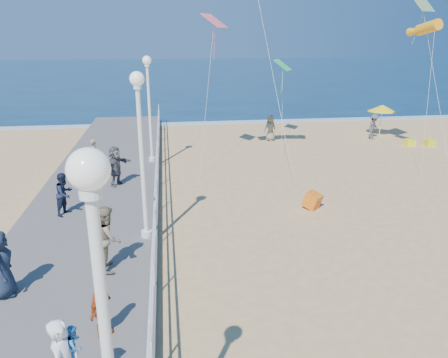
{
  "coord_description": "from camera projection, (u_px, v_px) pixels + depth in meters",
  "views": [
    {
      "loc": [
        -4.57,
        -13.27,
        6.79
      ],
      "look_at": [
        -2.5,
        2.0,
        1.6
      ],
      "focal_mm": 35.0,
      "sensor_mm": 36.0,
      "label": 1
    }
  ],
  "objects": [
    {
      "name": "spectator_3",
      "position": [
        101.0,
        308.0,
        9.46
      ],
      "size": [
        0.6,
        0.9,
        1.42
      ],
      "primitive_type": "imported",
      "rotation": [
        0.0,
        0.0,
        1.23
      ],
      "color": "#BB4617",
      "rests_on": "boardwalk"
    },
    {
      "name": "ocean",
      "position": [
        190.0,
        73.0,
        76.26
      ],
      "size": [
        160.0,
        90.0,
        0.05
      ],
      "primitive_type": "cube",
      "color": "#0B2847",
      "rests_on": "ground"
    },
    {
      "name": "ground",
      "position": [
        303.0,
        237.0,
        15.21
      ],
      "size": [
        160.0,
        160.0,
        0.0
      ],
      "primitive_type": "plane",
      "color": "tan",
      "rests_on": "ground"
    },
    {
      "name": "spectator_4",
      "position": [
        1.0,
        264.0,
        10.91
      ],
      "size": [
        0.72,
        0.96,
        1.78
      ],
      "primitive_type": "imported",
      "rotation": [
        0.0,
        0.0,
        1.76
      ],
      "color": "#192438",
      "rests_on": "boardwalk"
    },
    {
      "name": "lamp_post_mid",
      "position": [
        141.0,
        140.0,
        13.37
      ],
      "size": [
        0.44,
        0.44,
        5.32
      ],
      "color": "white",
      "rests_on": "boardwalk"
    },
    {
      "name": "beach_walker_a",
      "position": [
        374.0,
        127.0,
        28.95
      ],
      "size": [
        1.24,
        1.15,
        1.68
      ],
      "primitive_type": "imported",
      "rotation": [
        0.0,
        0.0,
        0.65
      ],
      "color": "#504F53",
      "rests_on": "ground"
    },
    {
      "name": "spectator_5",
      "position": [
        116.0,
        166.0,
        18.96
      ],
      "size": [
        1.32,
        1.65,
        1.75
      ],
      "primitive_type": "imported",
      "rotation": [
        0.0,
        0.0,
        1.0
      ],
      "color": "#545358",
      "rests_on": "boardwalk"
    },
    {
      "name": "kite_diamond_multi",
      "position": [
        422.0,
        1.0,
        22.36
      ],
      "size": [
        1.65,
        1.52,
        1.01
      ],
      "primitive_type": "cube",
      "rotation": [
        0.82,
        0.0,
        0.56
      ],
      "color": "blue"
    },
    {
      "name": "lamp_post_far",
      "position": [
        149.0,
        98.0,
        21.82
      ],
      "size": [
        0.44,
        0.44,
        5.32
      ],
      "color": "white",
      "rests_on": "boardwalk"
    },
    {
      "name": "boardwalk",
      "position": [
        80.0,
        246.0,
        14.2
      ],
      "size": [
        5.0,
        44.0,
        0.4
      ],
      "primitive_type": "cube",
      "color": "slate",
      "rests_on": "ground"
    },
    {
      "name": "kite_diamond_green",
      "position": [
        283.0,
        65.0,
        27.85
      ],
      "size": [
        1.42,
        1.49,
        0.68
      ],
      "primitive_type": "cube",
      "rotation": [
        0.61,
        0.0,
        1.02
      ],
      "color": "#2AC561"
    },
    {
      "name": "spectator_6",
      "position": [
        95.0,
        154.0,
        21.24
      ],
      "size": [
        0.43,
        0.59,
        1.51
      ],
      "primitive_type": "imported",
      "rotation": [
        0.0,
        0.0,
        1.7
      ],
      "color": "gray",
      "rests_on": "boardwalk"
    },
    {
      "name": "kite_windsock",
      "position": [
        428.0,
        27.0,
        21.86
      ],
      "size": [
        0.95,
        2.36,
        1.01
      ],
      "primitive_type": "cylinder",
      "rotation": [
        1.36,
        0.0,
        0.17
      ],
      "color": "#FFA115"
    },
    {
      "name": "kite_diamond_pink",
      "position": [
        214.0,
        21.0,
        21.74
      ],
      "size": [
        1.49,
        1.56,
        0.69
      ],
      "primitive_type": "cube",
      "rotation": [
        0.59,
        0.0,
        1.01
      ],
      "color": "#FF5D6A"
    },
    {
      "name": "spectator_7",
      "position": [
        65.0,
        194.0,
        15.93
      ],
      "size": [
        0.89,
        0.96,
        1.59
      ],
      "primitive_type": "imported",
      "rotation": [
        0.0,
        0.0,
        1.1
      ],
      "color": "#192039",
      "rests_on": "boardwalk"
    },
    {
      "name": "beach_umbrella",
      "position": [
        382.0,
        108.0,
        29.59
      ],
      "size": [
        1.9,
        1.9,
        2.14
      ],
      "color": "white",
      "rests_on": "ground"
    },
    {
      "name": "box_kite",
      "position": [
        312.0,
        202.0,
        17.59
      ],
      "size": [
        0.89,
        0.89,
        0.74
      ],
      "primitive_type": "cube",
      "rotation": [
        0.31,
        0.0,
        0.75
      ],
      "color": "red",
      "rests_on": "ground"
    },
    {
      "name": "beach_chair_right",
      "position": [
        430.0,
        142.0,
        27.52
      ],
      "size": [
        0.55,
        0.55,
        0.4
      ],
      "primitive_type": "cube",
      "color": "yellow",
      "rests_on": "ground"
    },
    {
      "name": "railing",
      "position": [
        155.0,
        212.0,
        14.17
      ],
      "size": [
        0.05,
        42.0,
        0.55
      ],
      "color": "white",
      "rests_on": "boardwalk"
    },
    {
      "name": "spectator_1",
      "position": [
        108.0,
        238.0,
        12.17
      ],
      "size": [
        0.83,
        1.0,
        1.88
      ],
      "primitive_type": "imported",
      "rotation": [
        0.0,
        0.0,
        1.7
      ],
      "color": "gray",
      "rests_on": "boardwalk"
    },
    {
      "name": "toddler_held",
      "position": [
        74.0,
        345.0,
        7.55
      ],
      "size": [
        0.36,
        0.43,
        0.79
      ],
      "primitive_type": "imported",
      "rotation": [
        0.0,
        0.0,
        1.4
      ],
      "color": "#388CD3",
      "rests_on": "boardwalk"
    },
    {
      "name": "lamp_post_near",
      "position": [
        105.0,
        325.0,
        4.91
      ],
      "size": [
        0.44,
        0.44,
        5.32
      ],
      "color": "white",
      "rests_on": "boardwalk"
    },
    {
      "name": "surf_line",
      "position": [
        224.0,
        123.0,
        34.46
      ],
      "size": [
        160.0,
        1.2,
        0.04
      ],
      "primitive_type": "cube",
      "color": "silver",
      "rests_on": "ground"
    },
    {
      "name": "beach_walker_c",
      "position": [
        270.0,
        128.0,
        28.57
      ],
      "size": [
        0.97,
        0.97,
        1.7
      ],
      "primitive_type": "imported",
      "rotation": [
        0.0,
        0.0,
        -0.8
      ],
      "color": "gray",
      "rests_on": "ground"
    },
    {
      "name": "beach_chair_left",
      "position": [
        410.0,
        142.0,
        27.51
      ],
      "size": [
        0.55,
        0.55,
        0.4
      ],
      "primitive_type": "cube",
      "color": "#FCFF1A",
      "rests_on": "ground"
    }
  ]
}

